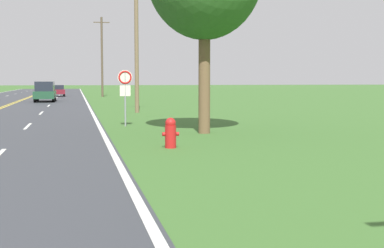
# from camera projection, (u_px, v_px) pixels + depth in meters

# --- Properties ---
(fire_hydrant) EXTENTS (0.48, 0.32, 0.86)m
(fire_hydrant) POSITION_uv_depth(u_px,v_px,m) (171.00, 133.00, 15.10)
(fire_hydrant) COLOR red
(fire_hydrant) RESTS_ON ground
(traffic_sign) EXTENTS (0.60, 0.10, 2.33)m
(traffic_sign) POSITION_uv_depth(u_px,v_px,m) (125.00, 84.00, 21.99)
(traffic_sign) COLOR gray
(traffic_sign) RESTS_ON ground
(utility_pole_midground) EXTENTS (1.80, 0.24, 9.01)m
(utility_pole_midground) POSITION_uv_depth(u_px,v_px,m) (136.00, 33.00, 31.08)
(utility_pole_midground) COLOR brown
(utility_pole_midground) RESTS_ON ground
(utility_pole_far) EXTENTS (1.80, 0.24, 9.01)m
(utility_pole_far) POSITION_uv_depth(u_px,v_px,m) (102.00, 56.00, 60.71)
(utility_pole_far) COLOR brown
(utility_pole_far) RESTS_ON ground
(car_dark_green_van_mid_far) EXTENTS (1.77, 4.88, 1.78)m
(car_dark_green_van_mid_far) POSITION_uv_depth(u_px,v_px,m) (45.00, 91.00, 47.07)
(car_dark_green_van_mid_far) COLOR black
(car_dark_green_van_mid_far) RESTS_ON ground
(car_maroon_hatchback_receding) EXTENTS (2.02, 3.72, 1.32)m
(car_maroon_hatchback_receding) POSITION_uv_depth(u_px,v_px,m) (57.00, 90.00, 62.43)
(car_maroon_hatchback_receding) COLOR black
(car_maroon_hatchback_receding) RESTS_ON ground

